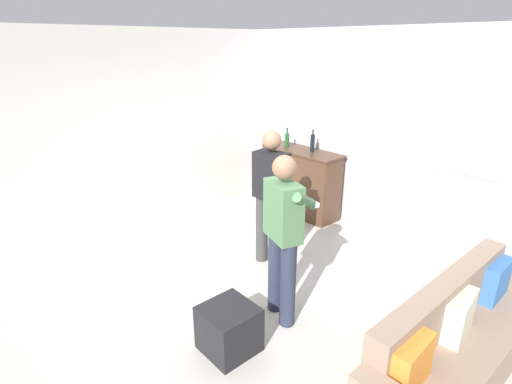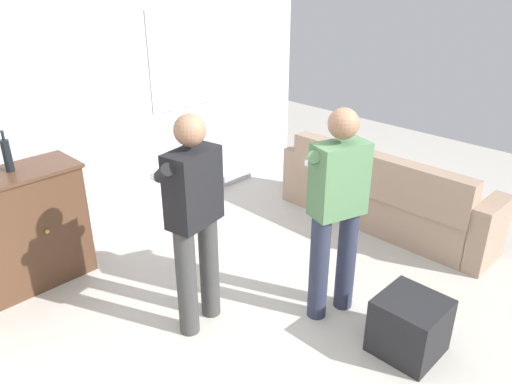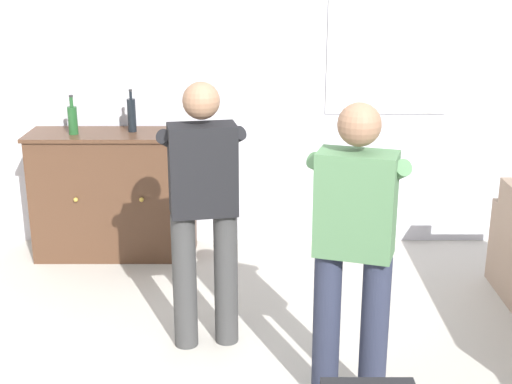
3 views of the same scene
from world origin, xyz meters
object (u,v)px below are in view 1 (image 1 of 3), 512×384
object	(u,v)px
couch	(457,345)
bottle_liquor_amber	(287,140)
bottle_wine_green	(312,143)
person_standing_left	(272,193)
sideboard_cabinet	(301,182)
person_standing_right	(284,232)
ottoman	(229,329)

from	to	relation	value
couch	bottle_liquor_amber	size ratio (longest dim) A/B	7.53
bottle_wine_green	bottle_liquor_amber	world-z (taller)	bottle_wine_green
bottle_liquor_amber	person_standing_left	bearing A→B (deg)	-51.43
couch	bottle_wine_green	distance (m)	3.53
sideboard_cabinet	person_standing_left	world-z (taller)	person_standing_left
couch	person_standing_right	xyz separation A→B (m)	(-1.50, -0.47, 0.60)
sideboard_cabinet	person_standing_left	bearing A→B (deg)	-60.00
sideboard_cabinet	person_standing_right	size ratio (longest dim) A/B	0.79
sideboard_cabinet	ottoman	distance (m)	3.26
person_standing_left	sideboard_cabinet	bearing A→B (deg)	120.00
sideboard_cabinet	person_standing_left	xyz separation A→B (m)	(0.84, -1.45, 0.42)
couch	sideboard_cabinet	world-z (taller)	sideboard_cabinet
bottle_liquor_amber	ottoman	xyz separation A→B (m)	(1.97, -2.73, -0.94)
bottle_liquor_amber	person_standing_left	distance (m)	1.81
couch	sideboard_cabinet	xyz separation A→B (m)	(-3.17, 1.62, 0.18)
bottle_liquor_amber	ottoman	world-z (taller)	bottle_liquor_amber
couch	person_standing_left	bearing A→B (deg)	175.93
ottoman	person_standing_left	bearing A→B (deg)	122.74
ottoman	person_standing_right	bearing A→B (deg)	91.64
bottle_wine_green	person_standing_left	size ratio (longest dim) A/B	0.20
sideboard_cabinet	bottle_wine_green	size ratio (longest dim) A/B	3.92
couch	bottle_liquor_amber	world-z (taller)	bottle_liquor_amber
couch	bottle_wine_green	xyz separation A→B (m)	(-3.00, 1.66, 0.84)
person_standing_left	person_standing_right	bearing A→B (deg)	-37.43
couch	ottoman	world-z (taller)	couch
bottle_wine_green	person_standing_right	distance (m)	2.62
couch	ottoman	size ratio (longest dim) A/B	5.23
ottoman	person_standing_left	xyz separation A→B (m)	(-0.85, 1.32, 0.72)
couch	person_standing_right	size ratio (longest dim) A/B	1.39
bottle_liquor_amber	person_standing_right	bearing A→B (deg)	-46.28
person_standing_right	ottoman	bearing A→B (deg)	-88.36
ottoman	person_standing_left	distance (m)	1.73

